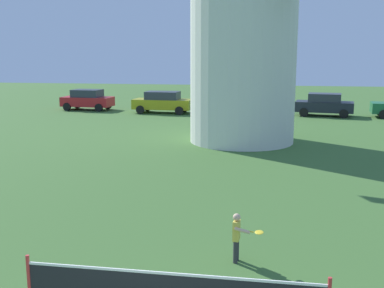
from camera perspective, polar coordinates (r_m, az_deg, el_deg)
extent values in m
cylinder|color=silver|center=(23.15, 6.28, 14.94)|extent=(5.05, 5.05, 11.88)
cylinder|color=red|center=(8.46, -19.05, -16.00)|extent=(0.06, 0.06, 1.10)
cube|color=white|center=(7.51, -2.57, -15.39)|extent=(4.68, 0.02, 0.04)
cylinder|color=#333338|center=(10.21, 5.42, -12.56)|extent=(0.09, 0.09, 0.47)
cylinder|color=#333338|center=(10.08, 5.27, -12.87)|extent=(0.09, 0.09, 0.47)
cube|color=#E5CC4C|center=(9.97, 5.39, -10.36)|extent=(0.15, 0.25, 0.42)
sphere|color=#DBB28E|center=(9.87, 5.42, -8.81)|extent=(0.16, 0.16, 0.16)
cylinder|color=#DBB28E|center=(10.12, 5.55, -10.16)|extent=(0.07, 0.07, 0.32)
cylinder|color=#DBB28E|center=(9.80, 6.08, -10.35)|extent=(0.33, 0.11, 0.12)
cylinder|color=yellow|center=(9.78, 6.82, -10.42)|extent=(0.22, 0.05, 0.04)
ellipsoid|color=yellow|center=(9.75, 8.12, -10.52)|extent=(0.21, 0.26, 0.03)
cube|color=red|center=(37.16, -12.51, 5.04)|extent=(3.91, 1.94, 0.70)
cube|color=#2D333D|center=(37.10, -12.55, 6.01)|extent=(2.23, 1.63, 0.56)
cylinder|color=black|center=(37.43, -10.13, 4.63)|extent=(0.61, 0.22, 0.60)
cylinder|color=black|center=(35.88, -11.20, 4.33)|extent=(0.61, 0.22, 0.60)
cylinder|color=black|center=(38.52, -13.69, 4.66)|extent=(0.61, 0.22, 0.60)
cylinder|color=black|center=(37.02, -14.87, 4.37)|extent=(0.61, 0.22, 0.60)
cube|color=#999919|center=(34.50, -3.56, 4.84)|extent=(4.32, 1.90, 0.70)
cube|color=#2D333D|center=(34.44, -3.57, 5.88)|extent=(2.44, 1.61, 0.56)
cylinder|color=black|center=(35.00, -0.90, 4.37)|extent=(0.61, 0.21, 0.60)
cylinder|color=black|center=(33.36, -1.55, 4.04)|extent=(0.61, 0.21, 0.60)
cylinder|color=black|center=(35.76, -5.42, 4.46)|extent=(0.61, 0.21, 0.60)
cylinder|color=black|center=(34.15, -6.27, 4.14)|extent=(0.61, 0.21, 0.60)
cube|color=#334C99|center=(34.10, 6.34, 4.72)|extent=(4.31, 1.94, 0.70)
cube|color=#2D333D|center=(34.04, 6.36, 5.78)|extent=(2.44, 1.63, 0.56)
cylinder|color=black|center=(34.86, 8.83, 4.22)|extent=(0.61, 0.21, 0.60)
cylinder|color=black|center=(33.18, 8.63, 3.89)|extent=(0.61, 0.21, 0.60)
cylinder|color=black|center=(35.16, 4.15, 4.37)|extent=(0.61, 0.21, 0.60)
cylinder|color=black|center=(33.49, 3.72, 4.05)|extent=(0.61, 0.21, 0.60)
cube|color=#1E232D|center=(34.04, 15.69, 4.37)|extent=(4.07, 2.23, 0.70)
cube|color=#2D333D|center=(33.98, 15.75, 5.43)|extent=(2.35, 1.79, 0.56)
cylinder|color=black|center=(34.91, 17.87, 3.83)|extent=(0.62, 0.26, 0.60)
cylinder|color=black|center=(33.22, 17.87, 3.49)|extent=(0.62, 0.26, 0.60)
cylinder|color=black|center=(34.99, 13.56, 4.07)|extent=(0.62, 0.26, 0.60)
cylinder|color=black|center=(33.31, 13.35, 3.74)|extent=(0.62, 0.26, 0.60)
cylinder|color=black|center=(35.43, 21.78, 3.67)|extent=(0.61, 0.23, 0.60)
cylinder|color=black|center=(33.76, 22.13, 3.32)|extent=(0.61, 0.23, 0.60)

